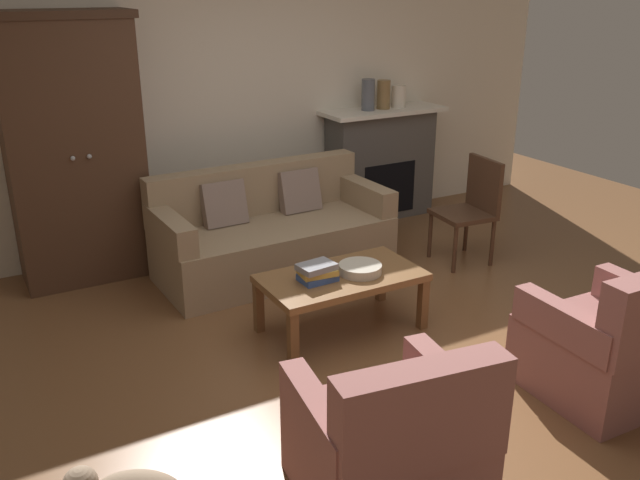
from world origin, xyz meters
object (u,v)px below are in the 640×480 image
Objects in this scene: book_stack at (317,272)px; mantel_vase_bronze at (384,95)px; fruit_bowl at (360,269)px; mantel_vase_slate at (368,95)px; couch at (271,235)px; side_chair_wooden at (472,204)px; fireplace at (380,163)px; armchair_near_left at (390,447)px; armchair_near_right at (609,347)px; mantel_vase_cream at (399,96)px; coffee_table at (341,282)px; armoire at (74,151)px.

book_stack is 0.97× the size of mantel_vase_bronze.
fruit_bowl is 0.99× the size of mantel_vase_slate.
side_chair_wooden is at bearing -21.35° from couch.
fireplace is 4.25× the size of fruit_bowl.
side_chair_wooden reaches higher than armchair_near_left.
fireplace is 3.44m from armchair_near_right.
mantel_vase_cream is (0.18, 0.00, -0.03)m from mantel_vase_bronze.
side_chair_wooden reaches higher than fruit_bowl.
armchair_near_right reaches higher than coffee_table.
mantel_vase_cream is 1.54m from side_chair_wooden.
armchair_near_right is at bearing -70.86° from couch.
armoire is 3.55m from armchair_near_left.
coffee_table is at bearing -133.29° from mantel_vase_cream.
mantel_vase_slate is at bearing 49.60° from book_stack.
book_stack is (1.14, -1.85, -0.57)m from armoire.
mantel_vase_bronze is at bearing 0.00° from mantel_vase_slate.
fireplace is at bearing 78.70° from armchair_near_right.
fireplace is at bearing 52.81° from fruit_bowl.
armchair_near_left is (-0.71, -2.75, -0.00)m from couch.
armchair_near_left is at bearing -107.49° from book_stack.
armchair_near_right is at bearing -56.95° from coffee_table.
coffee_table is at bearing 161.77° from fruit_bowl.
couch is 1.22m from book_stack.
book_stack reaches higher than fruit_bowl.
couch is 7.23× the size of book_stack.
coffee_table is (-1.61, -1.92, -0.20)m from fireplace.
couch is at bearing 158.65° from side_chair_wooden.
coffee_table is at bearing -54.05° from armoire.
side_chair_wooden is (1.51, 0.59, 0.06)m from fruit_bowl.
mantel_vase_slate is 0.34× the size of armchair_near_left.
mantel_vase_cream is at bearing -5.69° from fireplace.
armchair_near_left is 1.00× the size of armchair_near_right.
armchair_near_right is at bearing -59.84° from fruit_bowl.
fruit_bowl is 2.58m from mantel_vase_bronze.
coffee_table is 3.97× the size of mantel_vase_bronze.
armoire reaches higher than mantel_vase_bronze.
side_chair_wooden reaches higher than couch.
fireplace reaches higher than fruit_bowl.
armchair_near_left reaches higher than coffee_table.
fruit_bowl is 1.38× the size of mantel_vase_cream.
armchair_near_right is (2.28, -3.29, -0.74)m from armoire.
mantel_vase_bronze is 1.29× the size of mantel_vase_cream.
mantel_vase_bronze is (1.81, 1.91, 0.78)m from book_stack.
mantel_vase_bronze is (1.61, 1.90, 0.89)m from coffee_table.
mantel_vase_slate is (-0.18, -0.02, 0.70)m from fireplace.
armoire is at bearing -178.49° from fireplace.
mantel_vase_bronze is at bearing 1.17° from armoire.
armchair_near_right is at bearing -101.36° from mantel_vase_bronze.
mantel_vase_slate is at bearing 81.63° from armchair_near_right.
fireplace reaches higher than coffee_table.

